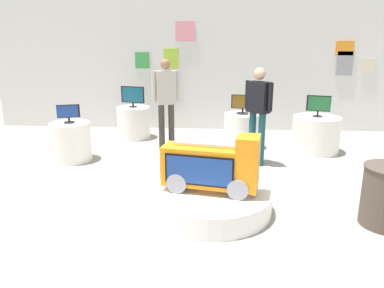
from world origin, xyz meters
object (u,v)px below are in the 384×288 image
tv_on_right_rear (133,95)px  display_pedestal_far_right (71,142)px  main_display_pedestal (209,201)px  tv_on_left_rear (243,104)px  novelty_firetruck_tv (212,168)px  display_pedestal_left_rear (242,131)px  tv_on_far_right (68,113)px  shopper_browsing_rear (166,97)px  display_pedestal_right_rear (134,123)px  display_pedestal_center_rear (316,134)px  tv_on_center_rear (319,105)px  shopper_browsing_near_truck (258,109)px

tv_on_right_rear → display_pedestal_far_right: tv_on_right_rear is taller
main_display_pedestal → tv_on_left_rear: bearing=79.0°
novelty_firetruck_tv → display_pedestal_left_rear: novelty_firetruck_tv is taller
main_display_pedestal → novelty_firetruck_tv: size_ratio=1.26×
display_pedestal_left_rear → tv_on_left_rear: bearing=-82.5°
display_pedestal_far_right → tv_on_far_right: tv_on_far_right is taller
display_pedestal_far_right → shopper_browsing_rear: shopper_browsing_rear is taller
tv_on_left_rear → display_pedestal_far_right: bearing=-161.2°
display_pedestal_left_rear → display_pedestal_far_right: (-3.12, -1.07, 0.00)m
novelty_firetruck_tv → tv_on_left_rear: bearing=79.4°
novelty_firetruck_tv → tv_on_right_rear: bearing=116.5°
display_pedestal_left_rear → display_pedestal_far_right: 3.29m
display_pedestal_right_rear → display_pedestal_center_rear: bearing=-12.1°
display_pedestal_center_rear → tv_on_right_rear: 3.90m
display_pedestal_far_right → novelty_firetruck_tv: bearing=-36.8°
display_pedestal_center_rear → tv_on_center_rear: (0.00, -0.00, 0.58)m
tv_on_center_rear → display_pedestal_right_rear: tv_on_center_rear is taller
tv_on_left_rear → shopper_browsing_near_truck: bearing=-79.9°
main_display_pedestal → novelty_firetruck_tv: novelty_firetruck_tv is taller
tv_on_right_rear → main_display_pedestal: bearing=-63.6°
tv_on_center_rear → display_pedestal_far_right: size_ratio=0.62×
tv_on_center_rear → shopper_browsing_near_truck: bearing=-145.2°
display_pedestal_left_rear → display_pedestal_right_rear: same height
tv_on_left_rear → tv_on_far_right: bearing=-161.1°
tv_on_center_rear → display_pedestal_far_right: (-4.53, -0.87, -0.58)m
display_pedestal_far_right → shopper_browsing_rear: bearing=30.9°
display_pedestal_left_rear → novelty_firetruck_tv: bearing=-100.6°
display_pedestal_far_right → display_pedestal_right_rear: bearing=65.6°
shopper_browsing_near_truck → display_pedestal_center_rear: bearing=35.0°
novelty_firetruck_tv → shopper_browsing_near_truck: bearing=69.0°
tv_on_right_rear → tv_on_center_rear: bearing=-12.1°
display_pedestal_center_rear → shopper_browsing_rear: shopper_browsing_rear is taller
main_display_pedestal → tv_on_far_right: tv_on_far_right is taller
main_display_pedestal → tv_on_right_rear: tv_on_right_rear is taller
tv_on_center_rear → display_pedestal_right_rear: size_ratio=0.60×
tv_on_center_rear → tv_on_far_right: size_ratio=1.14×
display_pedestal_center_rear → tv_on_far_right: 4.65m
display_pedestal_far_right → tv_on_right_rear: bearing=65.6°
main_display_pedestal → novelty_firetruck_tv: 0.44m
novelty_firetruck_tv → display_pedestal_left_rear: bearing=79.4°
display_pedestal_right_rear → tv_on_far_right: (-0.76, -1.69, 0.53)m
display_pedestal_left_rear → display_pedestal_right_rear: size_ratio=1.00×
display_pedestal_far_right → tv_on_left_rear: bearing=18.8°
tv_on_left_rear → shopper_browsing_rear: 1.53m
display_pedestal_center_rear → display_pedestal_far_right: same height
tv_on_left_rear → display_pedestal_center_rear: bearing=-7.6°
tv_on_far_right → shopper_browsing_rear: (1.60, 0.96, 0.17)m
tv_on_left_rear → main_display_pedestal: bearing=-101.0°
display_pedestal_right_rear → tv_on_center_rear: bearing=-12.2°
display_pedestal_right_rear → display_pedestal_far_right: 1.85m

